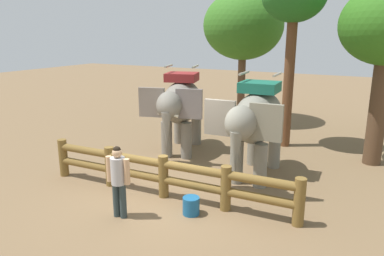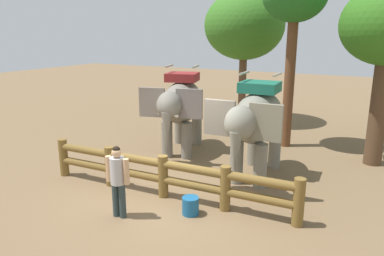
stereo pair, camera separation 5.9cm
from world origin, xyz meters
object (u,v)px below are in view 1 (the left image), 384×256
at_px(tourist_woman_in_black, 118,177).
at_px(tree_deep_back, 294,0).
at_px(elephant_near_left, 180,105).
at_px(feed_bucket, 191,206).
at_px(elephant_center, 256,121).
at_px(tree_far_left, 243,26).
at_px(log_fence, 163,173).

distance_m(tourist_woman_in_black, tree_deep_back, 8.18).
height_order(elephant_near_left, tourist_woman_in_black, elephant_near_left).
bearing_deg(feed_bucket, elephant_center, 79.17).
relative_size(tourist_woman_in_black, tree_far_left, 0.28).
bearing_deg(elephant_center, feed_bucket, -100.83).
xyz_separation_m(elephant_center, tree_deep_back, (0.01, 3.35, 3.30)).
relative_size(tourist_woman_in_black, feed_bucket, 4.04).
bearing_deg(tourist_woman_in_black, log_fence, 77.23).
bearing_deg(tourist_woman_in_black, tree_far_left, 95.36).
height_order(tourist_woman_in_black, tree_far_left, tree_far_left).
xyz_separation_m(elephant_center, feed_bucket, (-0.52, -2.72, -1.42)).
height_order(elephant_center, tree_far_left, tree_far_left).
height_order(tourist_woman_in_black, tree_deep_back, tree_deep_back).
height_order(tree_far_left, feed_bucket, tree_far_left).
relative_size(elephant_near_left, tourist_woman_in_black, 2.14).
relative_size(log_fence, tree_far_left, 1.18).
bearing_deg(elephant_center, elephant_near_left, 161.16).
relative_size(log_fence, tree_deep_back, 1.11).
xyz_separation_m(elephant_center, tree_far_left, (-2.75, 6.22, 2.56)).
relative_size(elephant_near_left, elephant_center, 1.03).
xyz_separation_m(log_fence, elephant_center, (1.54, 2.24, 1.01)).
bearing_deg(tourist_woman_in_black, feed_bucket, 32.24).
height_order(elephant_near_left, elephant_center, elephant_near_left).
bearing_deg(tree_far_left, elephant_center, -66.14).
height_order(log_fence, tree_far_left, tree_far_left).
height_order(tree_deep_back, feed_bucket, tree_deep_back).
bearing_deg(elephant_center, log_fence, -124.42).
distance_m(elephant_center, tree_deep_back, 4.70).
bearing_deg(feed_bucket, log_fence, 154.79).
relative_size(tree_far_left, tree_deep_back, 0.95).
bearing_deg(elephant_near_left, log_fence, -67.17).
relative_size(elephant_center, feed_bucket, 8.42).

